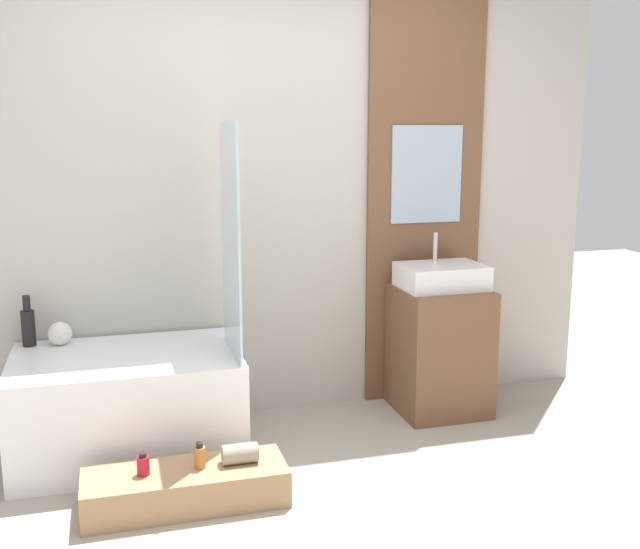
{
  "coord_description": "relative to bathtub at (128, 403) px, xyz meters",
  "views": [
    {
      "loc": [
        -0.79,
        -2.59,
        1.65
      ],
      "look_at": [
        0.14,
        0.69,
        0.97
      ],
      "focal_mm": 42.0,
      "sensor_mm": 36.0,
      "label": 1
    }
  ],
  "objects": [
    {
      "name": "vase_tall_dark",
      "position": [
        -0.48,
        0.29,
        0.37
      ],
      "size": [
        0.07,
        0.07,
        0.27
      ],
      "color": "black",
      "rests_on": "bathtub"
    },
    {
      "name": "bathtub",
      "position": [
        0.0,
        0.0,
        0.0
      ],
      "size": [
        1.12,
        0.76,
        0.52
      ],
      "color": "white",
      "rests_on": "ground_plane"
    },
    {
      "name": "wall_wood_accent",
      "position": [
        1.78,
        0.38,
        1.04
      ],
      "size": [
        0.72,
        0.04,
        2.6
      ],
      "color": "brown",
      "rests_on": "ground_plane"
    },
    {
      "name": "wall_tiled_back",
      "position": [
        0.75,
        0.43,
        1.04
      ],
      "size": [
        4.2,
        0.06,
        2.6
      ],
      "primitive_type": "cube",
      "color": "#B7B2A8",
      "rests_on": "ground_plane"
    },
    {
      "name": "vase_round_light",
      "position": [
        -0.32,
        0.27,
        0.32
      ],
      "size": [
        0.12,
        0.12,
        0.12
      ],
      "primitive_type": "sphere",
      "color": "silver",
      "rests_on": "bathtub"
    },
    {
      "name": "bottle_soap_primary",
      "position": [
        0.04,
        -0.63,
        -0.05
      ],
      "size": [
        0.06,
        0.06,
        0.1
      ],
      "color": "#B21928",
      "rests_on": "wooden_step_bench"
    },
    {
      "name": "glass_shower_screen",
      "position": [
        0.53,
        -0.11,
        0.84
      ],
      "size": [
        0.01,
        0.5,
        1.15
      ],
      "primitive_type": "cube",
      "color": "silver",
      "rests_on": "bathtub"
    },
    {
      "name": "sink",
      "position": [
        1.78,
        0.11,
        0.54
      ],
      "size": [
        0.47,
        0.35,
        0.31
      ],
      "color": "white",
      "rests_on": "vanity_cabinet"
    },
    {
      "name": "towel_roll",
      "position": [
        0.47,
        -0.63,
        -0.05
      ],
      "size": [
        0.16,
        0.09,
        0.09
      ],
      "primitive_type": "cylinder",
      "rotation": [
        0.0,
        1.57,
        0.0
      ],
      "color": "gray",
      "rests_on": "wooden_step_bench"
    },
    {
      "name": "vanity_cabinet",
      "position": [
        1.78,
        0.11,
        0.1
      ],
      "size": [
        0.5,
        0.5,
        0.74
      ],
      "primitive_type": "cube",
      "color": "brown",
      "rests_on": "ground_plane"
    },
    {
      "name": "wooden_step_bench",
      "position": [
        0.22,
        -0.63,
        -0.18
      ],
      "size": [
        0.89,
        0.32,
        0.17
      ],
      "primitive_type": "cube",
      "color": "#A87F56",
      "rests_on": "ground_plane"
    },
    {
      "name": "bottle_soap_secondary",
      "position": [
        0.29,
        -0.63,
        -0.05
      ],
      "size": [
        0.05,
        0.05,
        0.12
      ],
      "color": "#B2752D",
      "rests_on": "wooden_step_bench"
    },
    {
      "name": "ground_plane",
      "position": [
        0.75,
        -1.15,
        -0.26
      ],
      "size": [
        12.0,
        12.0,
        0.0
      ],
      "primitive_type": "plane",
      "color": "#A39989"
    }
  ]
}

